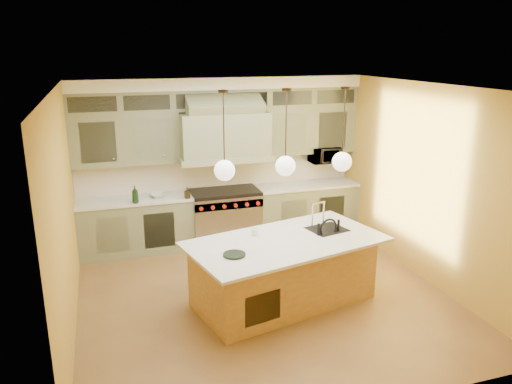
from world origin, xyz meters
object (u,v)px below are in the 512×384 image
object	(u,v)px
kitchen_island	(284,270)
microwave	(324,155)
counter_stool	(333,255)
range	(225,216)

from	to	relation	value
kitchen_island	microwave	world-z (taller)	microwave
counter_stool	microwave	world-z (taller)	microwave
kitchen_island	counter_stool	xyz separation A→B (m)	(0.68, -0.11, 0.17)
range	microwave	size ratio (longest dim) A/B	2.21
microwave	kitchen_island	bearing A→B (deg)	-124.68
range	microwave	bearing A→B (deg)	3.12
range	microwave	distance (m)	2.18
kitchen_island	microwave	distance (m)	3.20
range	microwave	world-z (taller)	microwave
kitchen_island	counter_stool	bearing A→B (deg)	-22.47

